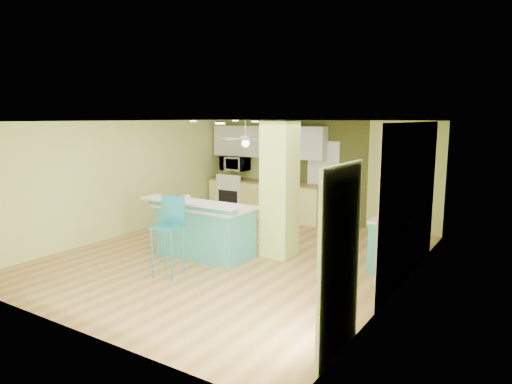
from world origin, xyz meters
TOP-DOWN VIEW (x-y plane):
  - floor at (0.00, 0.00)m, footprint 6.00×7.00m
  - ceiling at (0.00, 0.00)m, footprint 6.00×7.00m
  - wall_back at (0.00, 3.50)m, footprint 6.00×0.01m
  - wall_front at (0.00, -3.50)m, footprint 6.00×0.01m
  - wall_left at (-3.00, 0.00)m, footprint 0.01×7.00m
  - wall_right at (3.00, 0.00)m, footprint 0.01×7.00m
  - wood_panel at (2.99, 0.60)m, footprint 0.02×3.40m
  - olive_accent at (0.20, 3.49)m, footprint 2.20×0.02m
  - interior_door at (0.20, 3.46)m, footprint 0.82×0.05m
  - french_door at (2.97, -2.30)m, footprint 0.04×1.08m
  - column at (0.65, 0.50)m, footprint 0.55×0.55m
  - kitchen_run at (-1.30, 3.20)m, footprint 3.25×0.63m
  - stove at (-2.25, 3.19)m, footprint 0.76×0.66m
  - upper_cabinets at (-1.30, 3.32)m, footprint 3.20×0.34m
  - microwave at (-2.25, 3.20)m, footprint 0.70×0.48m
  - ceiling_fan at (-1.10, 2.00)m, footprint 1.41×1.41m
  - pendant_lamp at (2.65, 0.75)m, footprint 0.14×0.14m
  - wall_decor at (2.96, 0.80)m, footprint 0.03×0.90m
  - peninsula at (-0.51, -0.27)m, footprint 2.07×1.10m
  - bar_stool at (-0.33, -1.38)m, footprint 0.50×0.50m
  - side_counter at (2.70, 0.98)m, footprint 0.61×1.43m
  - fruit_bowl at (-0.52, 3.19)m, footprint 0.41×0.41m
  - canister at (-0.88, -0.33)m, footprint 0.15×0.15m

SIDE VIEW (x-z plane):
  - floor at x=0.00m, z-range -0.01..0.00m
  - stove at x=-2.25m, z-range -0.08..1.00m
  - side_counter at x=2.70m, z-range 0.00..0.92m
  - kitchen_run at x=-1.30m, z-range 0.00..0.94m
  - peninsula at x=-0.51m, z-range -0.04..1.06m
  - bar_stool at x=-0.33m, z-range 0.22..1.52m
  - fruit_bowl at x=-0.52m, z-range 0.94..1.02m
  - interior_door at x=0.20m, z-range 0.00..2.00m
  - canister at x=-0.88m, z-range 0.96..1.12m
  - french_door at x=2.97m, z-range 0.00..2.10m
  - wall_back at x=0.00m, z-range 0.00..2.50m
  - wall_front at x=0.00m, z-range 0.00..2.50m
  - wall_left at x=-3.00m, z-range 0.00..2.50m
  - wall_right at x=3.00m, z-range 0.00..2.50m
  - wood_panel at x=2.99m, z-range 0.00..2.50m
  - olive_accent at x=0.20m, z-range 0.00..2.50m
  - column at x=0.65m, z-range 0.00..2.50m
  - microwave at x=-2.25m, z-range 1.16..1.55m
  - wall_decor at x=2.96m, z-range 1.20..1.90m
  - pendant_lamp at x=2.65m, z-range 1.54..2.23m
  - upper_cabinets at x=-1.30m, z-range 1.55..2.35m
  - ceiling_fan at x=-1.10m, z-range 1.77..2.38m
  - ceiling at x=0.00m, z-range 2.50..2.51m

